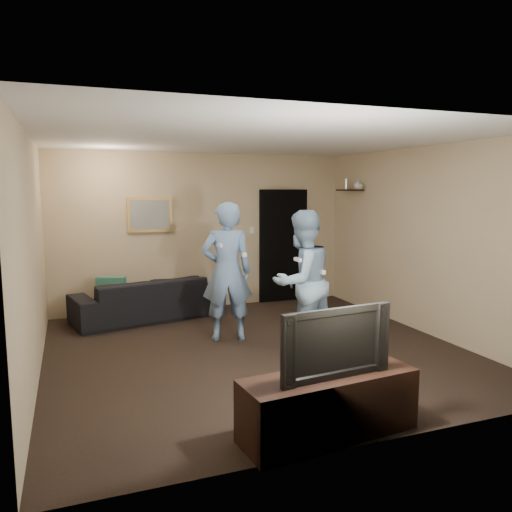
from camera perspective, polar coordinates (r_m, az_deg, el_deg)
name	(u,v)px	position (r m, az deg, el deg)	size (l,w,h in m)	color
ground	(256,350)	(6.38, -0.04, -10.69)	(5.00, 5.00, 0.00)	black
ceiling	(256,139)	(6.08, -0.04, 13.25)	(5.00, 5.00, 0.04)	silver
wall_back	(204,231)	(8.47, -5.97, 2.83)	(5.00, 0.04, 2.60)	tan
wall_front	(371,283)	(3.88, 13.00, -3.05)	(5.00, 0.04, 2.60)	tan
wall_left	(33,257)	(5.73, -24.17, -0.11)	(0.04, 5.00, 2.60)	tan
wall_right	(423,240)	(7.35, 18.55, 1.74)	(0.04, 5.00, 2.60)	tan
sofa	(146,298)	(7.95, -12.41, -4.77)	(2.21, 0.86, 0.65)	black
throw_pillow	(111,291)	(7.86, -16.20, -3.85)	(0.43, 0.14, 0.43)	#1B5242
painting_frame	(150,215)	(8.25, -12.04, 4.66)	(0.72, 0.05, 0.57)	olive
painting_canvas	(150,215)	(8.22, -12.01, 4.65)	(0.62, 0.01, 0.47)	slate
doorway	(283,246)	(8.95, 3.13, 1.18)	(0.90, 0.06, 2.00)	black
light_switch	(252,230)	(8.70, -0.50, 2.99)	(0.08, 0.02, 0.12)	silver
wall_shelf	(350,190)	(8.73, 10.68, 7.41)	(0.20, 0.60, 0.03)	black
shelf_vase	(359,184)	(8.50, 11.64, 8.02)	(0.15, 0.15, 0.16)	#B5B5BA
shelf_figurine	(346,184)	(8.83, 10.30, 8.11)	(0.06, 0.06, 0.18)	white
tv_console	(329,406)	(4.30, 8.30, -16.56)	(1.49, 0.48, 0.53)	black
television	(330,340)	(4.10, 8.45, -9.51)	(1.00, 0.13, 0.57)	black
wii_player_left	(227,272)	(6.62, -3.35, -1.78)	(0.75, 0.57, 1.85)	#688AB5
wii_player_right	(302,282)	(6.15, 5.25, -2.94)	(1.02, 0.90, 1.76)	#8BAECA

